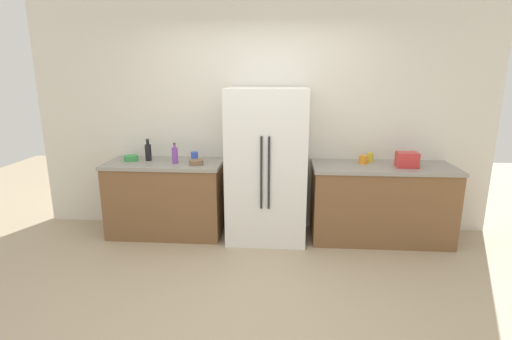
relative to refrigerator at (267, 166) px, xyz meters
name	(u,v)px	position (x,y,z in m)	size (l,w,h in m)	color
ground_plane	(248,294)	(-0.10, -1.26, -0.87)	(11.04, 11.04, 0.00)	tan
kitchen_back_panel	(261,118)	(-0.10, 0.41, 0.49)	(5.52, 0.10, 2.73)	silver
counter_left	(167,198)	(-1.20, 0.04, -0.43)	(1.36, 0.65, 0.89)	brown
counter_right	(381,203)	(1.32, 0.04, -0.43)	(1.58, 0.65, 0.89)	brown
refrigerator	(267,166)	(0.00, 0.00, 0.00)	(0.89, 0.70, 1.74)	white
toaster	(407,160)	(1.55, -0.02, 0.10)	(0.23, 0.17, 0.17)	red
bottle_a	(148,152)	(-1.41, 0.09, 0.12)	(0.07, 0.07, 0.26)	black
bottle_b	(175,155)	(-1.06, -0.02, 0.11)	(0.07, 0.07, 0.24)	purple
cup_a	(363,160)	(1.10, 0.11, 0.06)	(0.09, 0.09, 0.10)	orange
cup_b	(194,156)	(-0.87, 0.14, 0.07)	(0.08, 0.08, 0.10)	blue
cup_c	(370,157)	(1.20, 0.23, 0.07)	(0.07, 0.07, 0.10)	yellow
bowl_a	(196,162)	(-0.80, -0.07, 0.04)	(0.16, 0.16, 0.05)	brown
bowl_b	(131,158)	(-1.62, 0.08, 0.05)	(0.17, 0.17, 0.06)	green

